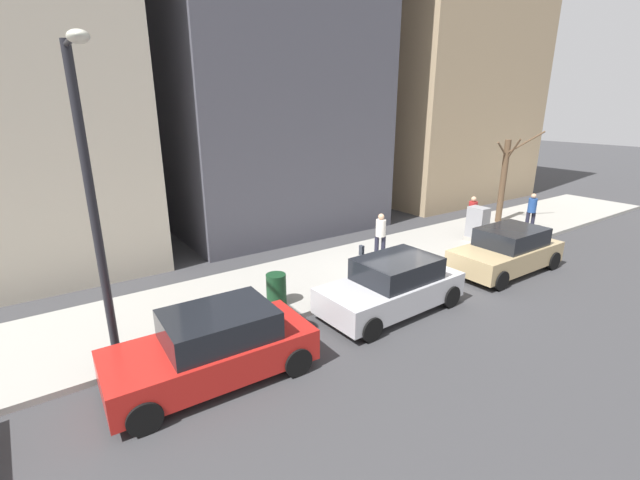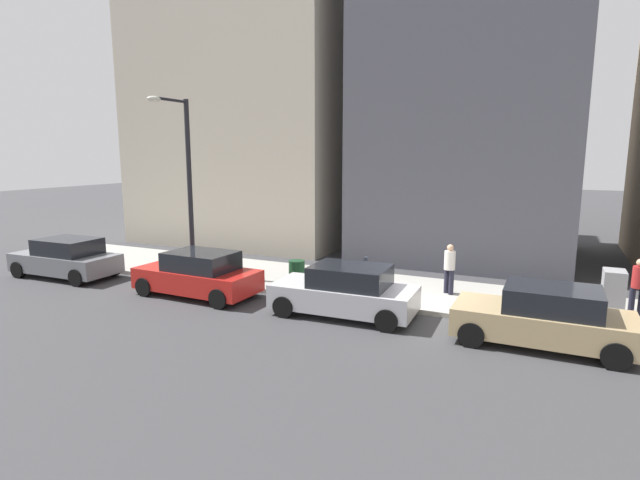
{
  "view_description": "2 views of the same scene",
  "coord_description": "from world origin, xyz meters",
  "px_view_note": "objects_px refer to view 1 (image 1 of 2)",
  "views": [
    {
      "loc": [
        -8.79,
        9.92,
        5.54
      ],
      "look_at": [
        1.07,
        3.02,
        1.71
      ],
      "focal_mm": 24.0,
      "sensor_mm": 36.0,
      "label": 1
    },
    {
      "loc": [
        -14.15,
        -3.27,
        4.74
      ],
      "look_at": [
        1.61,
        4.06,
        1.71
      ],
      "focal_mm": 28.0,
      "sensor_mm": 36.0,
      "label": 2
    }
  ],
  "objects_px": {
    "parked_car_red": "(214,347)",
    "pedestrian_near_meter": "(532,210)",
    "streetlamp": "(91,188)",
    "pedestrian_midblock": "(472,213)",
    "trash_bin": "(276,289)",
    "parked_car_silver": "(392,286)",
    "office_block_center": "(254,19)",
    "parking_meter": "(361,262)",
    "bare_tree": "(504,179)",
    "utility_box": "(477,225)",
    "parked_car_tan": "(507,251)",
    "pedestrian_far_corner": "(381,233)",
    "office_tower_left": "(430,34)"
  },
  "relations": [
    {
      "from": "parked_car_red",
      "to": "pedestrian_near_meter",
      "type": "xyz_separation_m",
      "value": [
        2.11,
        -15.65,
        0.35
      ]
    },
    {
      "from": "streetlamp",
      "to": "pedestrian_midblock",
      "type": "distance_m",
      "value": 14.96
    },
    {
      "from": "streetlamp",
      "to": "trash_bin",
      "type": "height_order",
      "value": "streetlamp"
    },
    {
      "from": "parked_car_silver",
      "to": "streetlamp",
      "type": "bearing_deg",
      "value": 77.46
    },
    {
      "from": "office_block_center",
      "to": "parking_meter",
      "type": "bearing_deg",
      "value": 170.4
    },
    {
      "from": "bare_tree",
      "to": "trash_bin",
      "type": "relative_size",
      "value": 4.76
    },
    {
      "from": "parked_car_silver",
      "to": "utility_box",
      "type": "xyz_separation_m",
      "value": [
        2.31,
        -7.02,
        0.11
      ]
    },
    {
      "from": "parked_car_silver",
      "to": "utility_box",
      "type": "height_order",
      "value": "utility_box"
    },
    {
      "from": "parked_car_silver",
      "to": "bare_tree",
      "type": "relative_size",
      "value": 0.99
    },
    {
      "from": "parked_car_tan",
      "to": "bare_tree",
      "type": "distance_m",
      "value": 6.55
    },
    {
      "from": "streetlamp",
      "to": "bare_tree",
      "type": "height_order",
      "value": "streetlamp"
    },
    {
      "from": "pedestrian_near_meter",
      "to": "office_block_center",
      "type": "distance_m",
      "value": 14.91
    },
    {
      "from": "parked_car_red",
      "to": "streetlamp",
      "type": "distance_m",
      "value": 3.93
    },
    {
      "from": "parked_car_silver",
      "to": "pedestrian_near_meter",
      "type": "xyz_separation_m",
      "value": [
        1.96,
        -10.39,
        0.35
      ]
    },
    {
      "from": "parked_car_tan",
      "to": "streetlamp",
      "type": "bearing_deg",
      "value": 83.82
    },
    {
      "from": "parking_meter",
      "to": "parked_car_silver",
      "type": "bearing_deg",
      "value": 176.18
    },
    {
      "from": "parking_meter",
      "to": "trash_bin",
      "type": "height_order",
      "value": "parking_meter"
    },
    {
      "from": "trash_bin",
      "to": "pedestrian_near_meter",
      "type": "distance_m",
      "value": 13.01
    },
    {
      "from": "parked_car_silver",
      "to": "bare_tree",
      "type": "xyz_separation_m",
      "value": [
        3.58,
        -10.56,
        1.48
      ]
    },
    {
      "from": "parked_car_tan",
      "to": "parking_meter",
      "type": "relative_size",
      "value": 3.12
    },
    {
      "from": "utility_box",
      "to": "parking_meter",
      "type": "bearing_deg",
      "value": 97.0
    },
    {
      "from": "utility_box",
      "to": "office_block_center",
      "type": "height_order",
      "value": "office_block_center"
    },
    {
      "from": "parking_meter",
      "to": "bare_tree",
      "type": "bearing_deg",
      "value": -78.54
    },
    {
      "from": "parked_car_tan",
      "to": "office_block_center",
      "type": "height_order",
      "value": "office_block_center"
    },
    {
      "from": "pedestrian_midblock",
      "to": "pedestrian_far_corner",
      "type": "height_order",
      "value": "same"
    },
    {
      "from": "parked_car_red",
      "to": "office_tower_left",
      "type": "relative_size",
      "value": 0.22
    },
    {
      "from": "parked_car_red",
      "to": "parked_car_silver",
      "type": "bearing_deg",
      "value": -86.7
    },
    {
      "from": "parked_car_tan",
      "to": "parked_car_silver",
      "type": "distance_m",
      "value": 5.35
    },
    {
      "from": "parking_meter",
      "to": "bare_tree",
      "type": "height_order",
      "value": "bare_tree"
    },
    {
      "from": "bare_tree",
      "to": "pedestrian_midblock",
      "type": "xyz_separation_m",
      "value": [
        -0.5,
        2.86,
        -1.13
      ]
    },
    {
      "from": "pedestrian_midblock",
      "to": "streetlamp",
      "type": "bearing_deg",
      "value": -3.17
    },
    {
      "from": "parking_meter",
      "to": "trash_bin",
      "type": "relative_size",
      "value": 1.5
    },
    {
      "from": "pedestrian_far_corner",
      "to": "streetlamp",
      "type": "bearing_deg",
      "value": -128.79
    },
    {
      "from": "pedestrian_far_corner",
      "to": "office_tower_left",
      "type": "distance_m",
      "value": 16.45
    },
    {
      "from": "trash_bin",
      "to": "office_tower_left",
      "type": "bearing_deg",
      "value": -59.35
    },
    {
      "from": "parked_car_silver",
      "to": "pedestrian_midblock",
      "type": "height_order",
      "value": "pedestrian_midblock"
    },
    {
      "from": "pedestrian_midblock",
      "to": "office_block_center",
      "type": "height_order",
      "value": "office_block_center"
    },
    {
      "from": "parked_car_silver",
      "to": "pedestrian_midblock",
      "type": "xyz_separation_m",
      "value": [
        3.08,
        -7.7,
        0.35
      ]
    },
    {
      "from": "office_tower_left",
      "to": "streetlamp",
      "type": "bearing_deg",
      "value": 116.58
    },
    {
      "from": "parked_car_red",
      "to": "bare_tree",
      "type": "distance_m",
      "value": 16.31
    },
    {
      "from": "utility_box",
      "to": "office_tower_left",
      "type": "height_order",
      "value": "office_tower_left"
    },
    {
      "from": "parked_car_tan",
      "to": "pedestrian_near_meter",
      "type": "bearing_deg",
      "value": -67.51
    },
    {
      "from": "trash_bin",
      "to": "pedestrian_far_corner",
      "type": "height_order",
      "value": "pedestrian_far_corner"
    },
    {
      "from": "parked_car_tan",
      "to": "utility_box",
      "type": "height_order",
      "value": "utility_box"
    },
    {
      "from": "parked_car_tan",
      "to": "trash_bin",
      "type": "relative_size",
      "value": 4.68
    },
    {
      "from": "parked_car_tan",
      "to": "parked_car_silver",
      "type": "relative_size",
      "value": 0.99
    },
    {
      "from": "streetlamp",
      "to": "parked_car_red",
      "type": "bearing_deg",
      "value": -131.91
    },
    {
      "from": "parked_car_tan",
      "to": "parked_car_red",
      "type": "bearing_deg",
      "value": 90.61
    },
    {
      "from": "parked_car_silver",
      "to": "pedestrian_near_meter",
      "type": "distance_m",
      "value": 10.58
    },
    {
      "from": "parking_meter",
      "to": "pedestrian_far_corner",
      "type": "distance_m",
      "value": 2.85
    }
  ]
}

